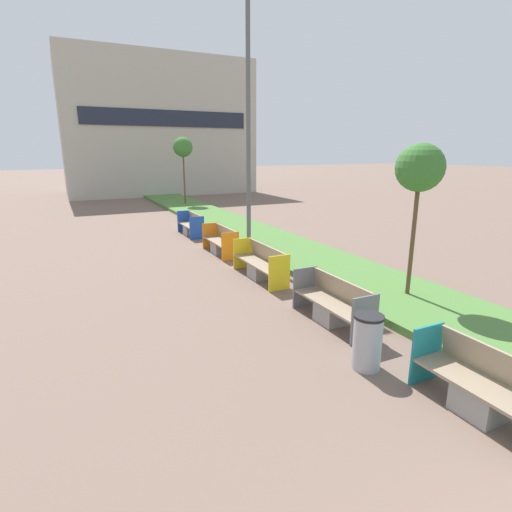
# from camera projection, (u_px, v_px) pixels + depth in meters

# --- Properties ---
(planter_grass_strip) EXTENTS (2.80, 120.00, 0.18)m
(planter_grass_strip) POSITION_uv_depth(u_px,v_px,m) (291.00, 250.00, 14.19)
(planter_grass_strip) COLOR #4C7A38
(planter_grass_strip) RESTS_ON ground
(building_backdrop) EXTENTS (15.02, 7.77, 10.77)m
(building_backdrop) POSITION_uv_depth(u_px,v_px,m) (157.00, 128.00, 33.84)
(building_backdrop) COLOR #B2AD9E
(building_backdrop) RESTS_ON ground
(bench_teal_frame) EXTENTS (0.65, 1.91, 0.94)m
(bench_teal_frame) POSITION_uv_depth(u_px,v_px,m) (483.00, 391.00, 5.42)
(bench_teal_frame) COLOR gray
(bench_teal_frame) RESTS_ON ground
(bench_grey_frame) EXTENTS (0.65, 2.10, 0.94)m
(bench_grey_frame) POSITION_uv_depth(u_px,v_px,m) (333.00, 306.00, 8.37)
(bench_grey_frame) COLOR gray
(bench_grey_frame) RESTS_ON ground
(bench_yellow_frame) EXTENTS (0.65, 2.34, 0.94)m
(bench_yellow_frame) POSITION_uv_depth(u_px,v_px,m) (261.00, 265.00, 11.32)
(bench_yellow_frame) COLOR gray
(bench_yellow_frame) RESTS_ON ground
(bench_orange_frame) EXTENTS (0.65, 1.98, 0.94)m
(bench_orange_frame) POSITION_uv_depth(u_px,v_px,m) (221.00, 243.00, 14.05)
(bench_orange_frame) COLOR gray
(bench_orange_frame) RESTS_ON ground
(bench_blue_frame) EXTENTS (0.65, 1.89, 0.94)m
(bench_blue_frame) POSITION_uv_depth(u_px,v_px,m) (191.00, 227.00, 17.13)
(bench_blue_frame) COLOR gray
(bench_blue_frame) RESTS_ON ground
(litter_bin) EXTENTS (0.49, 0.49, 0.94)m
(litter_bin) POSITION_uv_depth(u_px,v_px,m) (367.00, 342.00, 6.58)
(litter_bin) COLOR #9EA0A5
(litter_bin) RESTS_ON ground
(street_lamp_post) EXTENTS (0.24, 0.44, 8.60)m
(street_lamp_post) POSITION_uv_depth(u_px,v_px,m) (248.00, 112.00, 12.31)
(street_lamp_post) COLOR #56595B
(street_lamp_post) RESTS_ON ground
(sapling_tree_near) EXTENTS (1.08, 1.08, 3.70)m
(sapling_tree_near) POSITION_uv_depth(u_px,v_px,m) (420.00, 169.00, 8.91)
(sapling_tree_near) COLOR brown
(sapling_tree_near) RESTS_ON ground
(sapling_tree_far) EXTENTS (1.24, 1.24, 4.38)m
(sapling_tree_far) POSITION_uv_depth(u_px,v_px,m) (183.00, 148.00, 25.34)
(sapling_tree_far) COLOR brown
(sapling_tree_far) RESTS_ON ground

